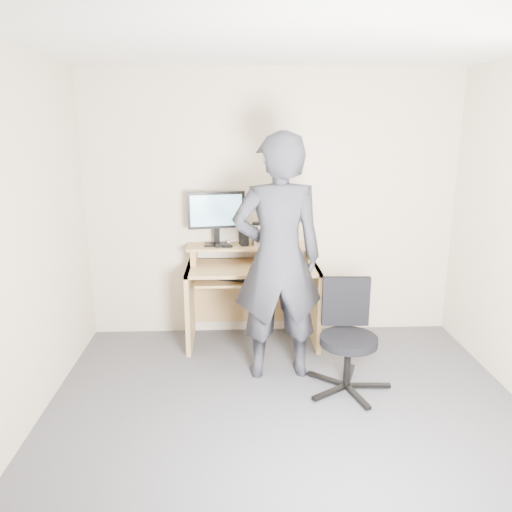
{
  "coord_description": "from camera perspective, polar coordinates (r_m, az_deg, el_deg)",
  "views": [
    {
      "loc": [
        -0.36,
        -2.92,
        2.0
      ],
      "look_at": [
        -0.19,
        1.05,
        0.95
      ],
      "focal_mm": 35.0,
      "sensor_mm": 36.0,
      "label": 1
    }
  ],
  "objects": [
    {
      "name": "mouse",
      "position": [
        4.46,
        3.24,
        -1.22
      ],
      "size": [
        0.11,
        0.09,
        0.04
      ],
      "primitive_type": "ellipsoid",
      "rotation": [
        0.0,
        0.0,
        -0.26
      ],
      "color": "black",
      "rests_on": "desk"
    },
    {
      "name": "back_wall",
      "position": [
        4.74,
        1.88,
        5.7
      ],
      "size": [
        3.5,
        0.02,
        2.5
      ],
      "primitive_type": "cube",
      "color": "beige",
      "rests_on": "ground"
    },
    {
      "name": "ceiling",
      "position": [
        2.98,
        4.9,
        24.41
      ],
      "size": [
        3.5,
        3.5,
        0.02
      ],
      "primitive_type": "cube",
      "color": "white",
      "rests_on": "back_wall"
    },
    {
      "name": "external_drive",
      "position": [
        4.63,
        -1.42,
        2.47
      ],
      "size": [
        0.09,
        0.14,
        0.2
      ],
      "primitive_type": "cube",
      "rotation": [
        0.0,
        0.0,
        0.2
      ],
      "color": "black",
      "rests_on": "desk"
    },
    {
      "name": "headphones",
      "position": [
        4.7,
        -2.32,
        1.48
      ],
      "size": [
        0.2,
        0.2,
        0.06
      ],
      "primitive_type": "torus",
      "rotation": [
        0.26,
        0.0,
        -0.31
      ],
      "color": "silver",
      "rests_on": "desk"
    },
    {
      "name": "charger",
      "position": [
        4.57,
        -4.38,
        1.21
      ],
      "size": [
        0.05,
        0.04,
        0.03
      ],
      "primitive_type": "cube",
      "rotation": [
        0.0,
        0.0,
        0.06
      ],
      "color": "black",
      "rests_on": "desk"
    },
    {
      "name": "monitor",
      "position": [
        4.59,
        -4.55,
        4.86
      ],
      "size": [
        0.52,
        0.15,
        0.5
      ],
      "rotation": [
        0.0,
        0.0,
        0.18
      ],
      "color": "black",
      "rests_on": "desk"
    },
    {
      "name": "desk",
      "position": [
        4.68,
        -0.43,
        -3.27
      ],
      "size": [
        1.2,
        0.6,
        0.91
      ],
      "color": "tan",
      "rests_on": "ground"
    },
    {
      "name": "office_chair",
      "position": [
        3.94,
        10.4,
        -8.51
      ],
      "size": [
        0.64,
        0.66,
        0.83
      ],
      "rotation": [
        0.0,
        0.0,
        -0.05
      ],
      "color": "black",
      "rests_on": "ground"
    },
    {
      "name": "smartphone",
      "position": [
        4.65,
        3.96,
        1.3
      ],
      "size": [
        0.09,
        0.14,
        0.01
      ],
      "primitive_type": "cube",
      "rotation": [
        0.0,
        0.0,
        0.19
      ],
      "color": "black",
      "rests_on": "desk"
    },
    {
      "name": "keyboard",
      "position": [
        4.48,
        -1.19,
        -2.51
      ],
      "size": [
        0.49,
        0.31,
        0.03
      ],
      "primitive_type": "cube",
      "rotation": [
        0.0,
        0.0,
        -0.3
      ],
      "color": "black",
      "rests_on": "desk"
    },
    {
      "name": "person",
      "position": [
        3.91,
        2.52,
        -0.33
      ],
      "size": [
        0.75,
        0.53,
        1.96
      ],
      "primitive_type": "imported",
      "rotation": [
        0.0,
        0.0,
        3.22
      ],
      "color": "black",
      "rests_on": "ground"
    },
    {
      "name": "travel_mug",
      "position": [
        4.63,
        0.09,
        2.43
      ],
      "size": [
        0.09,
        0.09,
        0.19
      ],
      "primitive_type": "cylinder",
      "rotation": [
        0.0,
        0.0,
        0.07
      ],
      "color": "#B9B9BE",
      "rests_on": "desk"
    },
    {
      "name": "ground",
      "position": [
        3.56,
        3.97,
        -19.46
      ],
      "size": [
        3.5,
        3.5,
        0.0
      ],
      "primitive_type": "plane",
      "color": "#4D4D52",
      "rests_on": "ground"
    }
  ]
}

